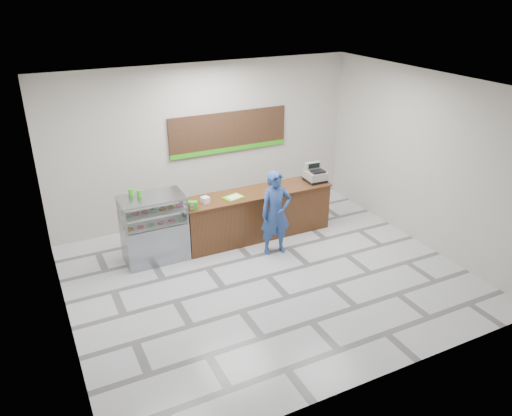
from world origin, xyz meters
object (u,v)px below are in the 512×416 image
serving_tray (233,197)px  customer (276,213)px  sales_counter (257,214)px  display_case (154,228)px  cash_register (315,175)px

serving_tray → customer: customer is taller
serving_tray → customer: (0.59, -0.70, -0.18)m
sales_counter → display_case: bearing=-180.0°
serving_tray → display_case: bearing=161.6°
customer → serving_tray: bearing=137.5°
display_case → serving_tray: (1.64, -0.08, 0.36)m
display_case → customer: customer is taller
sales_counter → display_case: (-2.22, -0.00, 0.16)m
display_case → cash_register: bearing=-0.3°
display_case → cash_register: cash_register is taller
display_case → customer: size_ratio=0.77×
serving_tray → sales_counter: bearing=-7.2°
sales_counter → serving_tray: size_ratio=7.24×
cash_register → serving_tray: cash_register is taller
sales_counter → display_case: 2.23m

